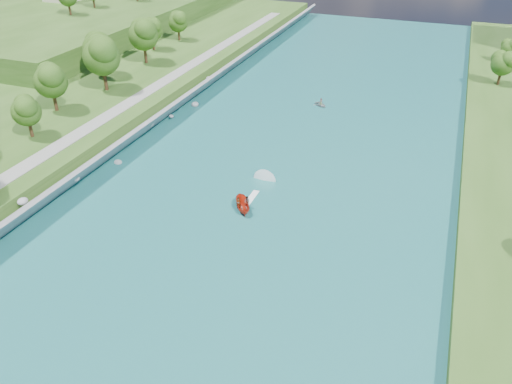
% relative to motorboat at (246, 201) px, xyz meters
% --- Properties ---
extents(ground, '(260.00, 260.00, 0.00)m').
position_rel_motorboat_xyz_m(ground, '(0.47, -15.17, -0.83)').
color(ground, '#2D5119').
rests_on(ground, ground).
extents(river_water, '(55.00, 240.00, 0.10)m').
position_rel_motorboat_xyz_m(river_water, '(0.47, 4.83, -0.78)').
color(river_water, '#17575A').
rests_on(river_water, ground).
extents(ridge_west, '(60.00, 120.00, 9.00)m').
position_rel_motorboat_xyz_m(ridge_west, '(-82.03, 79.83, 3.67)').
color(ridge_west, '#2D5119').
rests_on(ridge_west, ground).
extents(riprap_bank, '(4.02, 236.00, 4.36)m').
position_rel_motorboat_xyz_m(riprap_bank, '(-25.36, 3.84, 0.95)').
color(riprap_bank, slate).
rests_on(riprap_bank, ground).
extents(riverside_path, '(3.00, 200.00, 0.10)m').
position_rel_motorboat_xyz_m(riverside_path, '(-32.03, 4.83, 2.72)').
color(riverside_path, gray).
rests_on(riverside_path, berm_west).
extents(motorboat, '(3.70, 19.06, 2.10)m').
position_rel_motorboat_xyz_m(motorboat, '(0.00, 0.00, 0.00)').
color(motorboat, red).
rests_on(motorboat, river_water).
extents(raft, '(3.79, 3.64, 1.57)m').
position_rel_motorboat_xyz_m(raft, '(0.22, 40.17, -0.37)').
color(raft, gray).
rests_on(raft, river_water).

